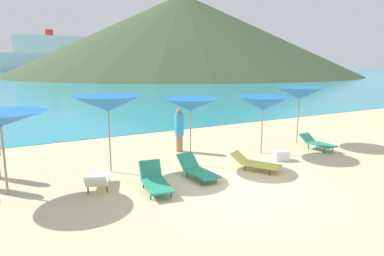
{
  "coord_description": "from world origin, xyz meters",
  "views": [
    {
      "loc": [
        -5.55,
        -7.14,
        3.32
      ],
      "look_at": [
        0.12,
        2.71,
        1.2
      ],
      "focal_mm": 31.72,
      "sensor_mm": 36.0,
      "label": 1
    }
  ],
  "objects": [
    {
      "name": "cooler_box",
      "position": [
        2.95,
        1.32,
        0.17
      ],
      "size": [
        0.6,
        0.52,
        0.34
      ],
      "primitive_type": "cube",
      "rotation": [
        0.0,
        0.0,
        -0.37
      ],
      "color": "white",
      "rests_on": "ground_plane"
    },
    {
      "name": "cruise_ship",
      "position": [
        26.96,
        173.6,
        7.57
      ],
      "size": [
        65.29,
        19.57,
        20.0
      ],
      "rotation": [
        0.0,
        0.0,
        -0.14
      ],
      "color": "silver",
      "rests_on": "ocean_water"
    },
    {
      "name": "lounge_chair_0",
      "position": [
        -2.08,
        0.87,
        0.27
      ],
      "size": [
        0.87,
        1.61,
        0.67
      ],
      "rotation": [
        0.0,
        0.0,
        -0.18
      ],
      "color": "#268C66",
      "rests_on": "ground_plane"
    },
    {
      "name": "headland_hill",
      "position": [
        47.88,
        91.79,
        12.67
      ],
      "size": [
        107.79,
        107.79,
        25.35
      ],
      "primitive_type": "cone",
      "color": "#384C2D",
      "rests_on": "ground_plane"
    },
    {
      "name": "lounge_chair_4",
      "position": [
        -0.59,
        1.17,
        0.26
      ],
      "size": [
        0.65,
        1.59,
        0.62
      ],
      "rotation": [
        0.0,
        0.0,
        0.05
      ],
      "color": "#268C66",
      "rests_on": "ground_plane"
    },
    {
      "name": "ocean_water",
      "position": [
        0.0,
        228.16,
        0.01
      ],
      "size": [
        650.0,
        440.0,
        0.02
      ],
      "primitive_type": "cube",
      "color": "teal",
      "rests_on": "ground_plane"
    },
    {
      "name": "ground_plane",
      "position": [
        0.0,
        10.0,
        -0.15
      ],
      "size": [
        50.0,
        100.0,
        0.3
      ],
      "primitive_type": "cube",
      "color": "beige"
    },
    {
      "name": "lounge_chair_3",
      "position": [
        5.29,
        1.73,
        0.29
      ],
      "size": [
        0.58,
        1.48,
        0.55
      ],
      "rotation": [
        0.0,
        0.0,
        0.01
      ],
      "color": "#268C66",
      "rests_on": "ground_plane"
    },
    {
      "name": "lounge_chair_2",
      "position": [
        1.39,
        0.89,
        0.25
      ],
      "size": [
        1.2,
        1.64,
        0.51
      ],
      "rotation": [
        0.0,
        0.0,
        0.48
      ],
      "color": "#D8BF4C",
      "rests_on": "ground_plane"
    },
    {
      "name": "umbrella_2",
      "position": [
        -0.09,
        2.45,
        2.04
      ],
      "size": [
        2.0,
        2.0,
        2.25
      ],
      "color": "#9E7F59",
      "rests_on": "ground_plane"
    },
    {
      "name": "beachgoer_0",
      "position": [
        0.42,
        4.22,
        0.89
      ],
      "size": [
        0.35,
        0.35,
        1.69
      ],
      "rotation": [
        0.0,
        0.0,
        4.85
      ],
      "color": "#A3704C",
      "rests_on": "ground_plane"
    },
    {
      "name": "umbrella_1",
      "position": [
        -2.65,
        3.03,
        2.16
      ],
      "size": [
        2.21,
        2.21,
        2.4
      ],
      "color": "#9E7F59",
      "rests_on": "ground_plane"
    },
    {
      "name": "umbrella_0",
      "position": [
        -5.54,
        2.53,
        1.98
      ],
      "size": [
        2.45,
        2.45,
        2.17
      ],
      "color": "#9E7F59",
      "rests_on": "ground_plane"
    },
    {
      "name": "umbrella_3",
      "position": [
        3.01,
        2.44,
        1.9
      ],
      "size": [
        2.12,
        2.12,
        2.16
      ],
      "color": "#9E7F59",
      "rests_on": "ground_plane"
    },
    {
      "name": "umbrella_4",
      "position": [
        5.51,
        2.99,
        2.13
      ],
      "size": [
        2.09,
        2.09,
        2.38
      ],
      "color": "#9E7F59",
      "rests_on": "ground_plane"
    },
    {
      "name": "lounge_chair_1",
      "position": [
        -3.4,
        1.66,
        0.29
      ],
      "size": [
        1.03,
        1.57,
        0.58
      ],
      "rotation": [
        0.0,
        0.0,
        2.79
      ],
      "color": "white",
      "rests_on": "ground_plane"
    }
  ]
}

